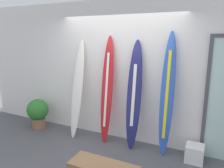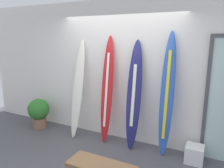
{
  "view_description": "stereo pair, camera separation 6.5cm",
  "coord_description": "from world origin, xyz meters",
  "px_view_note": "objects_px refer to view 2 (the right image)",
  "views": [
    {
      "loc": [
        1.65,
        -2.64,
        2.08
      ],
      "look_at": [
        -0.04,
        0.95,
        1.2
      ],
      "focal_mm": 34.02,
      "sensor_mm": 36.0,
      "label": 1
    },
    {
      "loc": [
        1.71,
        -2.61,
        2.08
      ],
      "look_at": [
        -0.04,
        0.95,
        1.2
      ],
      "focal_mm": 34.02,
      "sensor_mm": 36.0,
      "label": 2
    }
  ],
  "objects_px": {
    "surfboard_navy": "(134,96)",
    "potted_plant": "(39,111)",
    "surfboard_ivory": "(78,90)",
    "surfboard_crimson": "(107,91)",
    "display_block_left": "(194,154)",
    "surfboard_cobalt": "(167,96)"
  },
  "relations": [
    {
      "from": "surfboard_ivory",
      "to": "display_block_left",
      "type": "relative_size",
      "value": 6.89
    },
    {
      "from": "surfboard_ivory",
      "to": "display_block_left",
      "type": "bearing_deg",
      "value": -0.37
    },
    {
      "from": "potted_plant",
      "to": "surfboard_cobalt",
      "type": "bearing_deg",
      "value": 3.5
    },
    {
      "from": "potted_plant",
      "to": "display_block_left",
      "type": "bearing_deg",
      "value": 1.68
    },
    {
      "from": "display_block_left",
      "to": "potted_plant",
      "type": "height_order",
      "value": "potted_plant"
    },
    {
      "from": "surfboard_navy",
      "to": "potted_plant",
      "type": "xyz_separation_m",
      "value": [
        -2.27,
        -0.16,
        -0.61
      ]
    },
    {
      "from": "surfboard_ivory",
      "to": "surfboard_crimson",
      "type": "distance_m",
      "value": 0.67
    },
    {
      "from": "display_block_left",
      "to": "surfboard_cobalt",
      "type": "bearing_deg",
      "value": 171.78
    },
    {
      "from": "surfboard_ivory",
      "to": "surfboard_cobalt",
      "type": "distance_m",
      "value": 1.84
    },
    {
      "from": "surfboard_ivory",
      "to": "display_block_left",
      "type": "height_order",
      "value": "surfboard_ivory"
    },
    {
      "from": "surfboard_cobalt",
      "to": "potted_plant",
      "type": "relative_size",
      "value": 3.15
    },
    {
      "from": "surfboard_cobalt",
      "to": "potted_plant",
      "type": "bearing_deg",
      "value": -176.5
    },
    {
      "from": "surfboard_crimson",
      "to": "potted_plant",
      "type": "bearing_deg",
      "value": -174.25
    },
    {
      "from": "surfboard_navy",
      "to": "potted_plant",
      "type": "relative_size",
      "value": 2.94
    },
    {
      "from": "surfboard_crimson",
      "to": "display_block_left",
      "type": "height_order",
      "value": "surfboard_crimson"
    },
    {
      "from": "surfboard_navy",
      "to": "potted_plant",
      "type": "height_order",
      "value": "surfboard_navy"
    },
    {
      "from": "surfboard_ivory",
      "to": "potted_plant",
      "type": "height_order",
      "value": "surfboard_ivory"
    },
    {
      "from": "surfboard_navy",
      "to": "surfboard_cobalt",
      "type": "distance_m",
      "value": 0.61
    },
    {
      "from": "surfboard_ivory",
      "to": "surfboard_navy",
      "type": "bearing_deg",
      "value": 2.06
    },
    {
      "from": "surfboard_crimson",
      "to": "display_block_left",
      "type": "distance_m",
      "value": 1.93
    },
    {
      "from": "surfboard_navy",
      "to": "surfboard_cobalt",
      "type": "relative_size",
      "value": 0.93
    },
    {
      "from": "surfboard_navy",
      "to": "display_block_left",
      "type": "relative_size",
      "value": 6.93
    }
  ]
}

